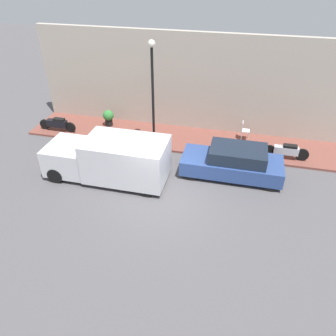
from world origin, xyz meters
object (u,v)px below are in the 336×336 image
(scooter_silver, at_px, (286,151))
(motorcycle_black, at_px, (57,124))
(streetlamp, at_px, (153,82))
(delivery_van, at_px, (109,158))
(parked_car, at_px, (233,162))
(potted_plant, at_px, (108,117))
(cafe_chair, at_px, (244,129))

(scooter_silver, height_order, motorcycle_black, scooter_silver)
(streetlamp, bearing_deg, scooter_silver, -88.60)
(delivery_van, relative_size, motorcycle_black, 2.51)
(parked_car, bearing_deg, motorcycle_black, 78.86)
(delivery_van, distance_m, potted_plant, 4.83)
(parked_car, xyz_separation_m, potted_plant, (3.06, 6.94, -0.04))
(streetlamp, relative_size, cafe_chair, 5.24)
(parked_car, relative_size, scooter_silver, 2.08)
(cafe_chair, bearing_deg, delivery_van, 130.30)
(potted_plant, relative_size, cafe_chair, 0.93)
(potted_plant, distance_m, cafe_chair, 7.26)
(streetlamp, distance_m, potted_plant, 4.25)
(streetlamp, xyz_separation_m, potted_plant, (1.44, 2.98, -2.68))
(delivery_van, bearing_deg, potted_plant, 22.77)
(parked_car, relative_size, cafe_chair, 4.47)
(streetlamp, relative_size, potted_plant, 5.63)
(delivery_van, height_order, scooter_silver, delivery_van)
(parked_car, bearing_deg, cafe_chair, -5.71)
(parked_car, distance_m, delivery_van, 5.27)
(potted_plant, bearing_deg, motorcycle_black, 116.85)
(motorcycle_black, bearing_deg, parked_car, -101.14)
(parked_car, relative_size, delivery_van, 0.83)
(delivery_van, xyz_separation_m, streetlamp, (3.01, -1.11, 2.34))
(delivery_van, relative_size, potted_plant, 5.81)
(streetlamp, bearing_deg, motorcycle_black, 87.66)
(parked_car, distance_m, motorcycle_black, 9.53)
(parked_car, bearing_deg, potted_plant, 66.22)
(motorcycle_black, height_order, cafe_chair, cafe_chair)
(parked_car, xyz_separation_m, cafe_chair, (3.19, -0.32, 0.00))
(scooter_silver, height_order, cafe_chair, cafe_chair)
(parked_car, distance_m, cafe_chair, 3.21)
(streetlamp, bearing_deg, delivery_van, 159.69)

